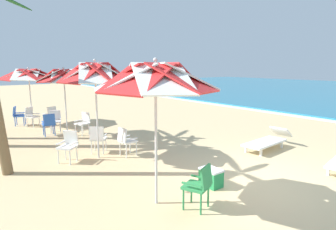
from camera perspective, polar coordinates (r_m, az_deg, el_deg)
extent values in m
plane|color=#D3B784|center=(7.09, 17.75, -12.72)|extent=(80.00, 80.00, 0.00)
cylinder|color=silver|center=(5.43, -2.42, -6.34)|extent=(0.05, 0.05, 2.31)
cube|color=red|center=(4.94, 3.07, 7.56)|extent=(1.31, 1.23, 0.52)
cube|color=white|center=(5.37, 3.42, 7.74)|extent=(1.24, 1.30, 0.52)
cube|color=red|center=(5.70, 0.54, 7.89)|extent=(1.23, 1.31, 0.52)
cube|color=white|center=(5.77, -3.77, 7.89)|extent=(1.30, 1.24, 0.52)
cube|color=red|center=(5.54, -7.51, 7.74)|extent=(1.31, 1.23, 0.52)
cube|color=white|center=(5.12, -8.74, 7.54)|extent=(1.24, 1.30, 0.52)
cube|color=red|center=(4.75, -6.19, 7.42)|extent=(1.23, 1.31, 0.52)
cube|color=white|center=(4.67, -0.99, 7.44)|extent=(1.30, 1.24, 0.52)
sphere|color=silver|center=(5.21, -2.55, 11.02)|extent=(0.08, 0.08, 0.08)
cube|color=#2D8C4C|center=(5.51, 5.67, -14.05)|extent=(0.57, 0.57, 0.05)
cube|color=#2D8C4C|center=(5.35, 7.71, -12.22)|extent=(0.25, 0.42, 0.40)
cube|color=#2D8C4C|center=(5.30, 4.77, -13.74)|extent=(0.38, 0.19, 0.03)
cube|color=#2D8C4C|center=(5.63, 6.54, -12.28)|extent=(0.38, 0.19, 0.03)
cylinder|color=#2D8C4C|center=(5.53, 3.11, -16.57)|extent=(0.04, 0.04, 0.41)
cylinder|color=#2D8C4C|center=(5.82, 4.73, -15.20)|extent=(0.04, 0.04, 0.41)
cylinder|color=#2D8C4C|center=(5.40, 6.60, -17.32)|extent=(0.04, 0.04, 0.41)
cylinder|color=#2D8C4C|center=(5.69, 8.06, -15.85)|extent=(0.04, 0.04, 0.41)
cylinder|color=silver|center=(8.40, -14.02, -0.90)|extent=(0.05, 0.05, 2.28)
cube|color=red|center=(7.90, -11.66, 8.30)|extent=(1.19, 1.13, 0.57)
cube|color=white|center=(8.28, -10.75, 8.40)|extent=(1.13, 1.16, 0.57)
cube|color=red|center=(8.64, -11.98, 8.41)|extent=(1.13, 1.19, 0.57)
cube|color=white|center=(8.78, -14.47, 8.33)|extent=(1.16, 1.13, 0.57)
cube|color=red|center=(8.63, -16.93, 8.20)|extent=(1.19, 1.13, 0.57)
cube|color=white|center=(8.26, -18.07, 8.08)|extent=(1.13, 1.16, 0.57)
cube|color=red|center=(7.89, -17.08, 8.07)|extent=(1.13, 1.19, 0.57)
cube|color=white|center=(7.73, -14.34, 8.17)|extent=(1.16, 1.13, 0.57)
sphere|color=silver|center=(8.26, -14.51, 10.60)|extent=(0.08, 0.08, 0.08)
cube|color=white|center=(8.41, -19.55, -6.07)|extent=(0.62, 0.62, 0.05)
cube|color=white|center=(8.51, -18.93, -4.27)|extent=(0.38, 0.34, 0.40)
cube|color=white|center=(8.28, -18.41, -5.46)|extent=(0.28, 0.33, 0.03)
cube|color=white|center=(8.48, -20.74, -5.23)|extent=(0.28, 0.33, 0.03)
cylinder|color=white|center=(8.24, -19.05, -8.05)|extent=(0.04, 0.04, 0.41)
cylinder|color=white|center=(8.42, -21.12, -7.78)|extent=(0.04, 0.04, 0.41)
cylinder|color=white|center=(8.53, -17.82, -7.38)|extent=(0.04, 0.04, 0.41)
cylinder|color=white|center=(8.71, -19.84, -7.14)|extent=(0.04, 0.04, 0.41)
cube|color=white|center=(9.05, -13.75, -4.65)|extent=(0.62, 0.62, 0.05)
cube|color=white|center=(8.81, -14.13, -3.56)|extent=(0.34, 0.39, 0.40)
cube|color=white|center=(9.08, -15.00, -3.95)|extent=(0.33, 0.28, 0.03)
cube|color=white|center=(8.98, -12.54, -4.00)|extent=(0.33, 0.28, 0.03)
cylinder|color=white|center=(9.32, -14.46, -5.74)|extent=(0.04, 0.04, 0.41)
cylinder|color=white|center=(9.23, -12.35, -5.80)|extent=(0.04, 0.04, 0.41)
cylinder|color=white|center=(9.00, -15.06, -6.34)|extent=(0.04, 0.04, 0.41)
cylinder|color=white|center=(8.90, -12.87, -6.41)|extent=(0.04, 0.04, 0.41)
cube|color=white|center=(8.61, -8.01, -5.22)|extent=(0.46, 0.46, 0.05)
cube|color=white|center=(8.45, -9.19, -3.96)|extent=(0.42, 0.12, 0.40)
cube|color=white|center=(8.74, -8.73, -4.25)|extent=(0.06, 0.40, 0.03)
cube|color=white|center=(8.41, -7.29, -4.77)|extent=(0.06, 0.40, 0.03)
cylinder|color=white|center=(8.90, -7.63, -6.25)|extent=(0.04, 0.04, 0.41)
cylinder|color=white|center=(8.62, -6.34, -6.76)|extent=(0.04, 0.04, 0.41)
cylinder|color=white|center=(8.73, -9.58, -6.63)|extent=(0.04, 0.04, 0.41)
cylinder|color=white|center=(8.44, -8.34, -7.18)|extent=(0.04, 0.04, 0.41)
cylinder|color=silver|center=(11.41, -19.80, 1.32)|extent=(0.05, 0.05, 2.17)
cube|color=red|center=(10.94, -18.54, 7.48)|extent=(1.08, 1.05, 0.49)
cube|color=white|center=(11.27, -17.73, 7.58)|extent=(1.04, 1.12, 0.49)
cube|color=red|center=(11.61, -18.35, 7.60)|extent=(1.05, 1.08, 0.49)
cube|color=white|center=(11.78, -19.98, 7.53)|extent=(1.12, 1.04, 0.49)
cube|color=red|center=(11.67, -21.70, 7.41)|extent=(1.08, 1.05, 0.49)
cube|color=white|center=(11.35, -22.59, 7.30)|extent=(1.04, 1.12, 0.49)
cube|color=red|center=(11.00, -22.08, 7.28)|extent=(1.05, 1.08, 0.49)
cube|color=white|center=(10.82, -20.38, 7.35)|extent=(1.12, 1.04, 0.49)
sphere|color=silver|center=(11.29, -20.25, 8.85)|extent=(0.08, 0.08, 0.08)
cube|color=white|center=(11.53, -16.85, -1.68)|extent=(0.56, 0.56, 0.05)
cube|color=white|center=(11.62, -16.16, -0.43)|extent=(0.43, 0.23, 0.40)
cube|color=white|center=(11.36, -16.22, -1.25)|extent=(0.17, 0.39, 0.03)
cube|color=white|center=(11.66, -17.52, -1.03)|extent=(0.17, 0.39, 0.03)
cylinder|color=white|center=(11.33, -16.89, -3.08)|extent=(0.04, 0.04, 0.41)
cylinder|color=white|center=(11.60, -18.02, -2.84)|extent=(0.04, 0.04, 0.41)
cylinder|color=white|center=(11.56, -15.56, -2.76)|extent=(0.04, 0.04, 0.41)
cylinder|color=white|center=(11.82, -16.70, -2.54)|extent=(0.04, 0.04, 0.41)
cube|color=white|center=(12.35, -21.66, -1.20)|extent=(0.56, 0.56, 0.05)
cube|color=white|center=(12.51, -21.69, -0.02)|extent=(0.22, 0.43, 0.40)
cube|color=white|center=(12.33, -20.77, -0.65)|extent=(0.39, 0.16, 0.03)
cube|color=white|center=(12.35, -22.62, -0.75)|extent=(0.39, 0.16, 0.03)
cylinder|color=white|center=(12.22, -20.81, -2.38)|extent=(0.04, 0.04, 0.41)
cylinder|color=white|center=(12.24, -22.45, -2.47)|extent=(0.04, 0.04, 0.41)
cylinder|color=white|center=(12.56, -20.76, -2.05)|extent=(0.04, 0.04, 0.41)
cylinder|color=white|center=(12.58, -22.36, -2.14)|extent=(0.04, 0.04, 0.41)
cube|color=blue|center=(11.85, -22.81, -1.72)|extent=(0.48, 0.48, 0.05)
cube|color=blue|center=(11.62, -22.72, -0.81)|extent=(0.13, 0.43, 0.40)
cube|color=blue|center=(11.80, -23.80, -1.29)|extent=(0.40, 0.08, 0.03)
cube|color=blue|center=(11.86, -21.90, -1.11)|extent=(0.40, 0.08, 0.03)
cylinder|color=blue|center=(12.04, -23.70, -2.74)|extent=(0.04, 0.04, 0.41)
cylinder|color=blue|center=(12.09, -22.06, -2.58)|extent=(0.04, 0.04, 0.41)
cylinder|color=blue|center=(11.70, -23.44, -3.07)|extent=(0.04, 0.04, 0.41)
cylinder|color=blue|center=(11.75, -21.75, -2.90)|extent=(0.04, 0.04, 0.41)
cylinder|color=silver|center=(14.32, -25.81, 2.52)|extent=(0.05, 0.05, 2.14)
cube|color=red|center=(13.74, -24.72, 7.38)|extent=(1.46, 1.35, 0.51)
cube|color=white|center=(14.14, -23.72, 7.50)|extent=(1.36, 1.43, 0.51)
cube|color=red|center=(14.59, -24.18, 7.52)|extent=(1.35, 1.46, 0.51)
cube|color=white|center=(14.84, -25.74, 7.43)|extent=(1.43, 1.36, 0.51)
cube|color=red|center=(14.75, -27.53, 7.29)|extent=(1.46, 1.35, 0.51)
cube|color=white|center=(14.37, -28.60, 7.16)|extent=(1.36, 1.43, 0.51)
cube|color=red|center=(13.90, -28.28, 7.13)|extent=(1.35, 1.46, 0.51)
cube|color=white|center=(13.64, -26.66, 7.23)|extent=(1.43, 1.36, 0.51)
sphere|color=silver|center=(14.24, -26.26, 8.44)|extent=(0.08, 0.08, 0.08)
cube|color=white|center=(13.85, -25.48, -0.33)|extent=(0.61, 0.61, 0.05)
cube|color=white|center=(13.95, -26.13, 0.63)|extent=(0.31, 0.40, 0.40)
cube|color=white|center=(13.97, -24.94, 0.25)|extent=(0.35, 0.25, 0.03)
cube|color=white|center=(13.69, -26.10, -0.02)|extent=(0.35, 0.25, 0.03)
cylinder|color=white|center=(13.89, -24.38, -1.20)|extent=(0.04, 0.04, 0.41)
cylinder|color=white|center=(13.64, -25.40, -1.46)|extent=(0.04, 0.04, 0.41)
cylinder|color=white|center=(14.13, -25.42, -1.10)|extent=(0.04, 0.04, 0.41)
cylinder|color=white|center=(13.89, -26.43, -1.35)|extent=(0.04, 0.04, 0.41)
cube|color=white|center=(13.87, -22.63, -0.11)|extent=(0.55, 0.55, 0.05)
cube|color=white|center=(13.67, -22.24, 0.73)|extent=(0.21, 0.43, 0.40)
cube|color=white|center=(13.75, -23.36, 0.22)|extent=(0.39, 0.15, 0.03)
cube|color=white|center=(13.96, -21.97, 0.45)|extent=(0.39, 0.15, 0.03)
cylinder|color=white|center=(13.97, -23.56, -1.08)|extent=(0.04, 0.04, 0.41)
cylinder|color=white|center=(14.15, -22.35, -0.87)|extent=(0.04, 0.04, 0.41)
cylinder|color=white|center=(13.67, -22.79, -1.25)|extent=(0.04, 0.04, 0.41)
cylinder|color=white|center=(13.85, -21.56, -1.03)|extent=(0.04, 0.04, 0.41)
cube|color=blue|center=(14.38, -27.59, -0.15)|extent=(0.57, 0.57, 0.05)
cube|color=blue|center=(14.38, -28.44, 0.69)|extent=(0.43, 0.23, 0.40)
cube|color=blue|center=(14.56, -27.49, 0.41)|extent=(0.18, 0.39, 0.03)
cube|color=blue|center=(14.17, -27.76, 0.16)|extent=(0.18, 0.39, 0.03)
cylinder|color=blue|center=(14.56, -26.71, -0.90)|extent=(0.04, 0.04, 0.41)
cylinder|color=blue|center=(14.22, -26.93, -1.15)|extent=(0.04, 0.04, 0.41)
cylinder|color=blue|center=(14.62, -28.07, -0.96)|extent=(0.04, 0.04, 0.41)
cylinder|color=blue|center=(14.28, -28.33, -1.22)|extent=(0.04, 0.04, 0.41)
cube|color=white|center=(8.15, 29.47, -9.73)|extent=(0.06, 0.06, 0.22)
cube|color=white|center=(9.60, 18.79, -5.24)|extent=(0.76, 1.74, 0.06)
cube|color=white|center=(10.47, 21.72, -3.12)|extent=(0.64, 0.52, 0.36)
cube|color=white|center=(8.98, 18.13, -7.16)|extent=(0.06, 0.06, 0.22)
cube|color=white|center=(9.24, 15.38, -6.56)|extent=(0.06, 0.06, 0.22)
cube|color=white|center=(10.07, 21.82, -5.55)|extent=(0.06, 0.06, 0.22)
cube|color=white|center=(10.30, 19.27, -5.06)|extent=(0.06, 0.06, 0.22)
cube|color=#238C4C|center=(6.60, 8.62, -12.41)|extent=(0.48, 0.32, 0.36)
cube|color=white|center=(6.52, 8.66, -10.78)|extent=(0.50, 0.34, 0.04)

